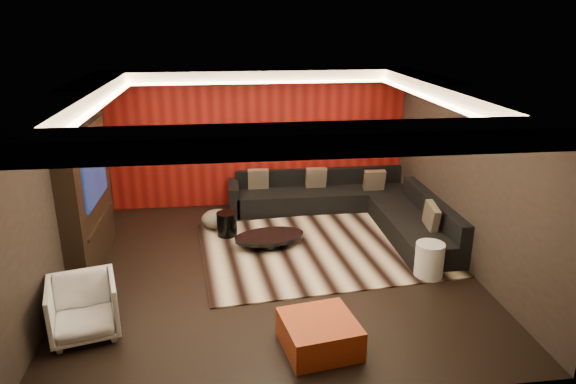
{
  "coord_description": "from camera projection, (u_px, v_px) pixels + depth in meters",
  "views": [
    {
      "loc": [
        -0.69,
        -7.22,
        3.76
      ],
      "look_at": [
        0.3,
        0.6,
        1.05
      ],
      "focal_mm": 32.0,
      "sensor_mm": 36.0,
      "label": 1
    }
  ],
  "objects": [
    {
      "name": "drum_stool",
      "position": [
        227.0,
        224.0,
        9.18
      ],
      "size": [
        0.42,
        0.42,
        0.43
      ],
      "primitive_type": "cylinder",
      "rotation": [
        0.0,
        0.0,
        0.16
      ],
      "color": "black",
      "rests_on": "rug"
    },
    {
      "name": "cove_front",
      "position": [
        295.0,
        141.0,
        5.02
      ],
      "size": [
        4.8,
        0.08,
        0.04
      ],
      "primitive_type": "cube",
      "color": "#FFD899",
      "rests_on": "ground"
    },
    {
      "name": "throw_pillows",
      "position": [
        341.0,
        187.0,
        9.94
      ],
      "size": [
        2.97,
        2.78,
        0.5
      ],
      "color": "tan",
      "rests_on": "sectional_sofa"
    },
    {
      "name": "coffee_table",
      "position": [
        270.0,
        240.0,
        8.77
      ],
      "size": [
        1.41,
        1.41,
        0.2
      ],
      "primitive_type": "cylinder",
      "rotation": [
        0.0,
        0.0,
        0.19
      ],
      "color": "black",
      "rests_on": "rug"
    },
    {
      "name": "armchair",
      "position": [
        83.0,
        308.0,
        6.29
      ],
      "size": [
        0.97,
        0.98,
        0.74
      ],
      "primitive_type": "imported",
      "rotation": [
        0.0,
        0.0,
        0.25
      ],
      "color": "white",
      "rests_on": "floor"
    },
    {
      "name": "wall_left",
      "position": [
        62.0,
        192.0,
        7.26
      ],
      "size": [
        0.02,
        6.0,
        2.8
      ],
      "primitive_type": "cube",
      "color": "black",
      "rests_on": "ground"
    },
    {
      "name": "soffit_left",
      "position": [
        72.0,
        100.0,
        6.88
      ],
      "size": [
        0.6,
        4.8,
        0.22
      ],
      "primitive_type": "cube",
      "color": "silver",
      "rests_on": "ground"
    },
    {
      "name": "red_feature_wall",
      "position": [
        259.0,
        139.0,
        10.41
      ],
      "size": [
        5.98,
        0.05,
        2.78
      ],
      "primitive_type": "cube",
      "color": "#6B0C0A",
      "rests_on": "ground"
    },
    {
      "name": "cove_left",
      "position": [
        99.0,
        106.0,
        6.95
      ],
      "size": [
        0.08,
        4.8,
        0.04
      ],
      "primitive_type": "cube",
      "color": "#FFD899",
      "rests_on": "ground"
    },
    {
      "name": "orange_ottoman",
      "position": [
        319.0,
        334.0,
        6.08
      ],
      "size": [
        0.97,
        0.97,
        0.37
      ],
      "primitive_type": "cube",
      "rotation": [
        0.0,
        0.0,
        0.17
      ],
      "color": "#A83315",
      "rests_on": "floor"
    },
    {
      "name": "tv_shelf",
      "position": [
        100.0,
        221.0,
        8.09
      ],
      "size": [
        0.04,
        1.6,
        0.04
      ],
      "primitive_type": "cube",
      "color": "black",
      "rests_on": "ground"
    },
    {
      "name": "tv_screen",
      "position": [
        94.0,
        175.0,
        7.85
      ],
      "size": [
        0.04,
        1.3,
        0.8
      ],
      "primitive_type": "cube",
      "color": "black",
      "rests_on": "ground"
    },
    {
      "name": "rug",
      "position": [
        321.0,
        248.0,
        8.74
      ],
      "size": [
        4.28,
        3.38,
        0.02
      ],
      "primitive_type": "cube",
      "rotation": [
        0.0,
        0.0,
        0.1
      ],
      "color": "beige",
      "rests_on": "floor"
    },
    {
      "name": "cove_right",
      "position": [
        432.0,
        100.0,
        7.51
      ],
      "size": [
        0.08,
        4.8,
        0.04
      ],
      "primitive_type": "cube",
      "color": "#FFD899",
      "rests_on": "ground"
    },
    {
      "name": "soffit_right",
      "position": [
        455.0,
        93.0,
        7.52
      ],
      "size": [
        0.6,
        4.8,
        0.22
      ],
      "primitive_type": "cube",
      "color": "silver",
      "rests_on": "ground"
    },
    {
      "name": "striped_pouf",
      "position": [
        217.0,
        219.0,
        9.53
      ],
      "size": [
        0.67,
        0.67,
        0.33
      ],
      "primitive_type": "ellipsoid",
      "rotation": [
        0.0,
        0.0,
        -0.13
      ],
      "color": "beige",
      "rests_on": "rug"
    },
    {
      "name": "soffit_back",
      "position": [
        259.0,
        75.0,
        9.73
      ],
      "size": [
        6.0,
        0.6,
        0.22
      ],
      "primitive_type": "cube",
      "color": "silver",
      "rests_on": "ground"
    },
    {
      "name": "ceiling",
      "position": [
        272.0,
        88.0,
        7.16
      ],
      "size": [
        6.0,
        6.0,
        0.02
      ],
      "primitive_type": "cube",
      "color": "silver",
      "rests_on": "ground"
    },
    {
      "name": "tv_surround",
      "position": [
        87.0,
        197.0,
        7.94
      ],
      "size": [
        0.3,
        2.0,
        2.2
      ],
      "primitive_type": "cube",
      "color": "black",
      "rests_on": "ground"
    },
    {
      "name": "wall_back",
      "position": [
        259.0,
        138.0,
        10.44
      ],
      "size": [
        6.0,
        0.02,
        2.8
      ],
      "primitive_type": "cube",
      "color": "black",
      "rests_on": "ground"
    },
    {
      "name": "floor",
      "position": [
        274.0,
        269.0,
        8.08
      ],
      "size": [
        6.0,
        6.0,
        0.02
      ],
      "primitive_type": "cube",
      "color": "black",
      "rests_on": "ground"
    },
    {
      "name": "cove_back",
      "position": [
        260.0,
        82.0,
        9.44
      ],
      "size": [
        4.8,
        0.08,
        0.04
      ],
      "primitive_type": "cube",
      "color": "#FFD899",
      "rests_on": "ground"
    },
    {
      "name": "white_side_table",
      "position": [
        429.0,
        260.0,
        7.74
      ],
      "size": [
        0.45,
        0.45,
        0.54
      ],
      "primitive_type": "cylinder",
      "rotation": [
        0.0,
        0.0,
        -0.04
      ],
      "color": "silver",
      "rests_on": "floor"
    },
    {
      "name": "soffit_front",
      "position": [
        301.0,
        140.0,
        4.67
      ],
      "size": [
        6.0,
        0.6,
        0.22
      ],
      "primitive_type": "cube",
      "color": "silver",
      "rests_on": "ground"
    },
    {
      "name": "wall_right",
      "position": [
        465.0,
        176.0,
        7.98
      ],
      "size": [
        0.02,
        6.0,
        2.8
      ],
      "primitive_type": "cube",
      "color": "black",
      "rests_on": "ground"
    },
    {
      "name": "sectional_sofa",
      "position": [
        353.0,
        206.0,
        9.94
      ],
      "size": [
        3.65,
        3.5,
        0.75
      ],
      "color": "black",
      "rests_on": "floor"
    }
  ]
}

